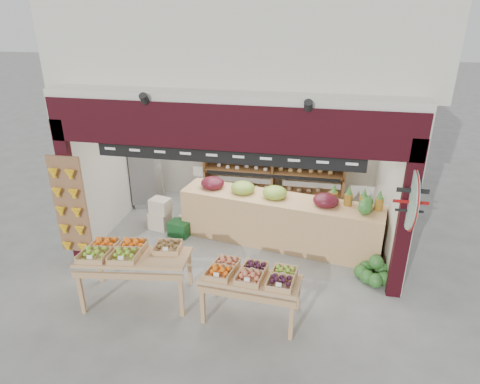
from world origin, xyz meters
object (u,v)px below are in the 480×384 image
back_shelving (274,155)px  display_table_right (252,276)px  display_table_left (129,253)px  cardboard_stack (170,219)px  mid_counter (278,219)px  refrigerator (148,169)px  watermelon_pile (373,272)px

back_shelving → display_table_right: 3.96m
back_shelving → display_table_left: bearing=-115.0°
display_table_left → cardboard_stack: bearing=93.7°
cardboard_stack → mid_counter: mid_counter is taller
refrigerator → watermelon_pile: refrigerator is taller
cardboard_stack → display_table_left: bearing=-86.3°
refrigerator → display_table_right: 4.56m
cardboard_stack → watermelon_pile: cardboard_stack is taller
cardboard_stack → display_table_left: size_ratio=0.60×
refrigerator → display_table_left: 3.52m
refrigerator → cardboard_stack: size_ratio=1.60×
back_shelving → watermelon_pile: 3.51m
display_table_right → back_shelving: bearing=92.3°
mid_counter → display_table_left: mid_counter is taller
back_shelving → mid_counter: (0.31, -1.71, -0.70)m
refrigerator → display_table_left: refrigerator is taller
display_table_right → watermelon_pile: size_ratio=2.45×
cardboard_stack → refrigerator: bearing=128.0°
back_shelving → mid_counter: bearing=-79.6°
refrigerator → mid_counter: refrigerator is taller
display_table_left → refrigerator: bearing=107.1°
refrigerator → display_table_left: bearing=-88.8°
back_shelving → cardboard_stack: 2.69m
display_table_right → watermelon_pile: bearing=34.1°
display_table_right → watermelon_pile: 2.33m
mid_counter → watermelon_pile: size_ratio=6.51×
display_table_left → watermelon_pile: bearing=17.1°
cardboard_stack → back_shelving: bearing=39.7°
refrigerator → display_table_right: (2.98, -3.46, -0.13)m
back_shelving → cardboard_stack: back_shelving is taller
mid_counter → display_table_right: (-0.16, -2.21, 0.19)m
display_table_left → display_table_right: 1.95m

